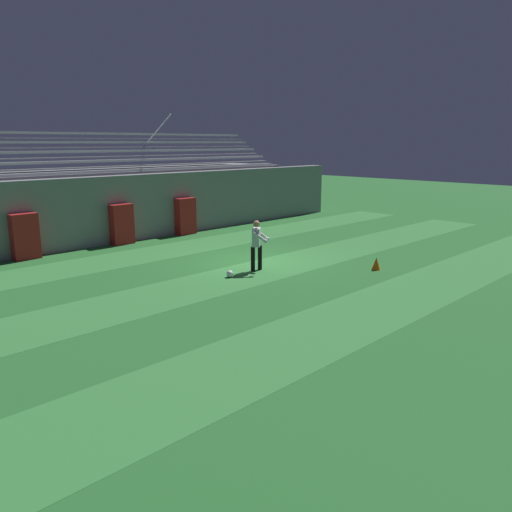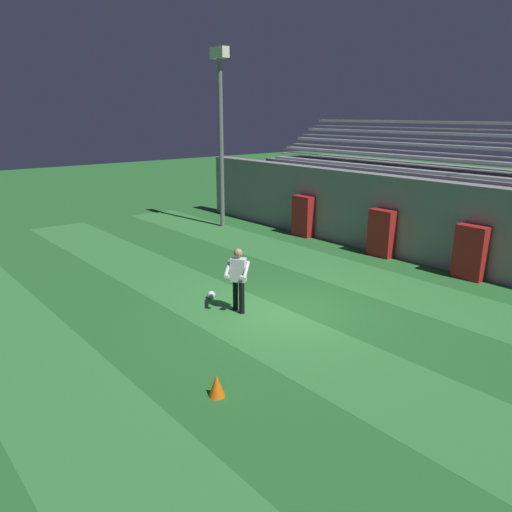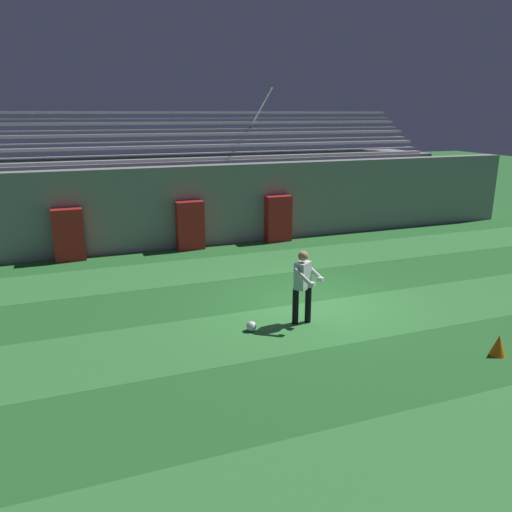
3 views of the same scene
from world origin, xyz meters
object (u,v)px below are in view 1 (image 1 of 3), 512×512
(traffic_cone, at_px, (376,264))
(padding_pillar_gate_right, at_px, (186,216))
(soccer_ball, at_px, (230,274))
(padding_pillar_gate_left, at_px, (122,224))
(padding_pillar_far_left, at_px, (25,237))
(goalkeeper, at_px, (257,242))

(traffic_cone, bearing_deg, padding_pillar_gate_right, 92.86)
(soccer_ball, distance_m, traffic_cone, 4.92)
(padding_pillar_gate_right, xyz_separation_m, soccer_ball, (-3.61, -7.07, -0.72))
(padding_pillar_gate_left, relative_size, padding_pillar_far_left, 1.00)
(padding_pillar_gate_right, xyz_separation_m, padding_pillar_far_left, (-7.17, 0.00, 0.00))
(padding_pillar_far_left, distance_m, soccer_ball, 7.95)
(padding_pillar_far_left, bearing_deg, padding_pillar_gate_right, 0.00)
(padding_pillar_gate_right, distance_m, traffic_cone, 9.83)
(padding_pillar_gate_right, xyz_separation_m, traffic_cone, (0.49, -9.80, -0.62))
(padding_pillar_far_left, xyz_separation_m, traffic_cone, (7.66, -9.80, -0.62))
(goalkeeper, bearing_deg, padding_pillar_gate_left, 97.04)
(padding_pillar_gate_right, height_order, goalkeeper, goalkeeper)
(padding_pillar_gate_right, bearing_deg, soccer_ball, -117.05)
(padding_pillar_far_left, relative_size, soccer_ball, 7.56)
(goalkeeper, xyz_separation_m, soccer_ball, (-1.21, -0.01, -0.84))
(padding_pillar_far_left, height_order, goalkeeper, goalkeeper)
(padding_pillar_gate_right, distance_m, padding_pillar_far_left, 7.17)
(goalkeeper, bearing_deg, traffic_cone, -43.42)
(padding_pillar_gate_right, height_order, padding_pillar_far_left, same)
(padding_pillar_gate_left, height_order, padding_pillar_gate_right, same)
(soccer_ball, height_order, traffic_cone, traffic_cone)
(padding_pillar_gate_left, height_order, goalkeeper, goalkeeper)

